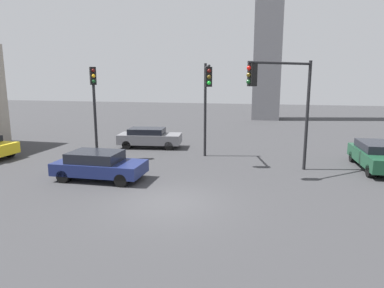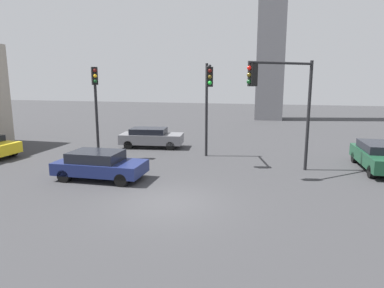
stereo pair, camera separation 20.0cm
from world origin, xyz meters
TOP-DOWN VIEW (x-y plane):
  - ground_plane at (0.00, 0.00)m, footprint 105.91×105.91m
  - traffic_light_0 at (4.21, 5.10)m, footprint 3.03×2.69m
  - traffic_light_1 at (0.20, 7.02)m, footprint 0.92×2.91m
  - traffic_light_2 at (-6.20, 6.11)m, footprint 0.45×0.48m
  - car_0 at (9.28, 7.09)m, footprint 2.12×4.65m
  - car_2 at (-4.06, 2.27)m, footprint 4.16×1.93m
  - car_4 at (-4.31, 9.96)m, footprint 4.40×2.28m

SIDE VIEW (x-z plane):
  - ground_plane at x=0.00m, z-range 0.00..0.00m
  - car_2 at x=-4.06m, z-range 0.04..1.36m
  - car_4 at x=-4.31m, z-range 0.05..1.39m
  - car_0 at x=9.28m, z-range 0.05..1.45m
  - traffic_light_2 at x=-6.20m, z-range 1.04..6.36m
  - traffic_light_1 at x=0.20m, z-range 1.15..6.69m
  - traffic_light_0 at x=4.21m, z-range 1.25..6.79m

